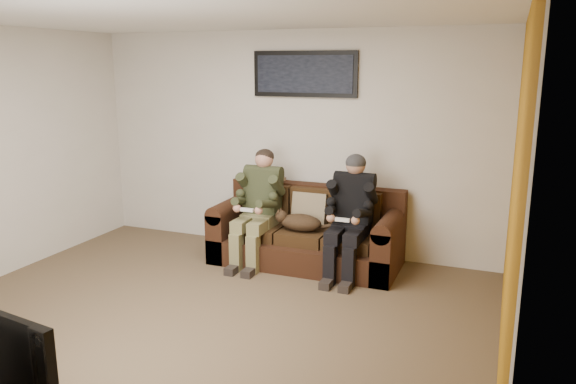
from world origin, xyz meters
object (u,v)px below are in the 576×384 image
at_px(cat, 299,222).
at_px(television, 7,352).
at_px(person_left, 259,201).
at_px(person_right, 351,209).
at_px(framed_poster, 305,74).
at_px(sofa, 308,234).

distance_m(cat, television, 3.60).
bearing_deg(person_left, person_right, 0.02).
bearing_deg(cat, person_left, 177.58).
distance_m(person_right, framed_poster, 1.67).
bearing_deg(framed_poster, sofa, -62.95).
bearing_deg(framed_poster, cat, -74.60).
height_order(framed_poster, television, framed_poster).
xyz_separation_m(person_right, framed_poster, (-0.74, 0.56, 1.39)).
distance_m(cat, framed_poster, 1.70).
bearing_deg(framed_poster, television, -92.35).
bearing_deg(person_right, cat, -177.86).
bearing_deg(sofa, cat, -101.20).
xyz_separation_m(cat, television, (-0.33, -3.58, 0.19)).
bearing_deg(person_right, television, -104.12).
bearing_deg(cat, television, -95.31).
relative_size(sofa, framed_poster, 1.67).
bearing_deg(television, person_right, 84.30).
bearing_deg(framed_poster, person_right, -37.54).
xyz_separation_m(sofa, framed_poster, (-0.20, 0.39, 1.78)).
relative_size(sofa, person_left, 1.64).
height_order(sofa, person_left, person_left).
bearing_deg(person_left, cat, -2.42).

